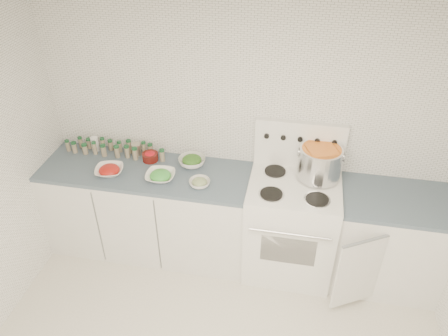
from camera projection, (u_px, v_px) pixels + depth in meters
room_walls at (204, 212)px, 2.35m from camera, size 3.54×3.04×2.52m
counter_left at (150, 209)px, 4.07m from camera, size 1.85×0.62×0.90m
stove at (291, 224)px, 3.84m from camera, size 0.76×0.70×1.36m
counter_right at (386, 240)px, 3.74m from camera, size 0.89×0.83×0.90m
stock_pot at (320, 162)px, 3.58m from camera, size 0.38×0.36×0.27m
bowl_tomato at (109, 170)px, 3.75m from camera, size 0.29×0.29×0.08m
bowl_snowpea at (160, 176)px, 3.69m from camera, size 0.26×0.26×0.08m
bowl_broccoli at (192, 161)px, 3.85m from camera, size 0.31×0.31×0.10m
bowl_zucchini at (200, 183)px, 3.61m from camera, size 0.23×0.23×0.07m
bowl_pepper at (150, 156)px, 3.92m from camera, size 0.14×0.14×0.09m
salt_canister at (95, 144)px, 4.04m from camera, size 0.08×0.08×0.14m
tin_can at (136, 149)px, 3.98m from camera, size 0.11×0.11×0.11m
spice_cluster at (113, 148)px, 3.99m from camera, size 0.96×0.16×0.14m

